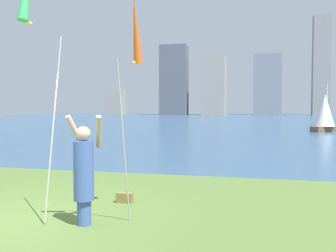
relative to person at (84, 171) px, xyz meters
name	(u,v)px	position (x,y,z in m)	size (l,w,h in m)	color
ground	(233,121)	(-1.29, 50.82, -0.94)	(120.00, 138.00, 0.12)	#4C662D
person	(84,171)	(0.00, 0.00, 0.00)	(0.65, 0.48, 1.78)	#3F59A5
kite_flag_left	(28,0)	(-0.63, -0.50, 2.63)	(0.16, 1.18, 4.12)	#B2B2B7
kite_flag_right	(135,34)	(0.63, 0.75, 2.29)	(0.16, 1.11, 3.84)	#B2B2B7
bag	(124,198)	(0.13, 1.50, -0.78)	(0.32, 0.14, 0.20)	olive
sailboat_3	(325,113)	(7.71, 26.48, 0.60)	(2.70, 2.71, 3.76)	brown
skyline_tower_0	(115,102)	(-37.28, 94.93, 2.62)	(4.94, 3.92, 6.99)	gray
skyline_tower_1	(174,80)	(-19.59, 91.90, 8.23)	(7.04, 4.35, 18.22)	#565B66
skyline_tower_2	(214,86)	(-9.07, 92.78, 6.56)	(5.79, 7.08, 14.87)	gray
skyline_tower_3	(267,85)	(4.28, 94.65, 6.90)	(6.97, 3.78, 15.55)	gray
skyline_tower_4	(321,66)	(17.26, 95.85, 11.50)	(4.09, 3.25, 24.74)	gray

